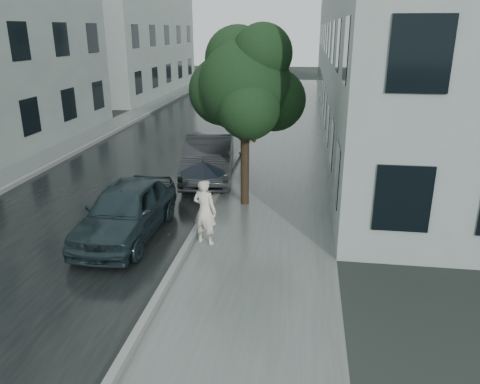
% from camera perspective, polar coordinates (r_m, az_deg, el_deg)
% --- Properties ---
extents(ground, '(120.00, 120.00, 0.00)m').
position_cam_1_polar(ground, '(9.87, 0.25, -11.61)').
color(ground, black).
rests_on(ground, ground).
extents(sidewalk, '(3.50, 60.00, 0.01)m').
position_cam_1_polar(sidewalk, '(21.03, 5.46, 5.27)').
color(sidewalk, slate).
rests_on(sidewalk, ground).
extents(kerb_near, '(0.15, 60.00, 0.15)m').
position_cam_1_polar(kerb_near, '(21.17, 0.51, 5.64)').
color(kerb_near, slate).
rests_on(kerb_near, ground).
extents(asphalt_road, '(6.85, 60.00, 0.00)m').
position_cam_1_polar(asphalt_road, '(21.92, -8.65, 5.70)').
color(asphalt_road, black).
rests_on(asphalt_road, ground).
extents(kerb_far, '(0.15, 60.00, 0.15)m').
position_cam_1_polar(kerb_far, '(23.14, -17.04, 5.98)').
color(kerb_far, slate).
rests_on(kerb_far, ground).
extents(sidewalk_far, '(1.70, 60.00, 0.01)m').
position_cam_1_polar(sidewalk_far, '(23.56, -19.07, 5.82)').
color(sidewalk_far, '#4C5451').
rests_on(sidewalk_far, ground).
extents(building_near, '(7.02, 36.00, 9.00)m').
position_cam_1_polar(building_near, '(28.23, 17.77, 17.27)').
color(building_near, '#8C9995').
rests_on(building_near, ground).
extents(building_far_b, '(7.02, 18.00, 8.00)m').
position_cam_1_polar(building_far_b, '(41.21, -13.72, 17.29)').
color(building_far_b, '#8C9995').
rests_on(building_far_b, ground).
extents(pedestrian, '(0.72, 0.58, 1.70)m').
position_cam_1_polar(pedestrian, '(11.46, -4.32, -2.34)').
color(pedestrian, silver).
rests_on(pedestrian, sidewalk).
extents(umbrella, '(1.39, 1.39, 1.24)m').
position_cam_1_polar(umbrella, '(11.06, -4.58, 3.04)').
color(umbrella, black).
rests_on(umbrella, ground).
extents(street_tree, '(3.44, 3.13, 5.25)m').
position_cam_1_polar(street_tree, '(13.62, 0.70, 12.98)').
color(street_tree, '#332619').
rests_on(street_tree, ground).
extents(lamp_post, '(0.82, 0.46, 5.25)m').
position_cam_1_polar(lamp_post, '(19.14, -0.17, 13.08)').
color(lamp_post, black).
rests_on(lamp_post, ground).
extents(car_near, '(1.75, 4.19, 1.42)m').
position_cam_1_polar(car_near, '(12.22, -13.68, -2.17)').
color(car_near, '#1B292F').
rests_on(car_near, ground).
extents(car_far, '(2.16, 4.77, 1.52)m').
position_cam_1_polar(car_far, '(16.60, -3.81, 4.22)').
color(car_far, '#222527').
rests_on(car_far, ground).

